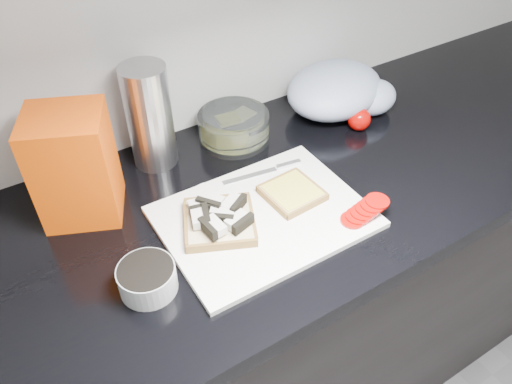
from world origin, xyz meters
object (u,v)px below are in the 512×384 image
at_px(cutting_board, 264,217).
at_px(steel_canister, 150,117).
at_px(glass_bowl, 234,127).
at_px(bread_bag, 75,166).

relative_size(cutting_board, steel_canister, 1.70).
relative_size(glass_bowl, steel_canister, 0.72).
relative_size(cutting_board, glass_bowl, 2.38).
height_order(bread_bag, steel_canister, steel_canister).
bearing_deg(bread_bag, glass_bowl, 31.66).
bearing_deg(cutting_board, steel_canister, 110.06).
bearing_deg(bread_bag, steel_canister, 45.95).
distance_m(cutting_board, glass_bowl, 0.29).
height_order(cutting_board, glass_bowl, glass_bowl).
bearing_deg(cutting_board, glass_bowl, 72.22).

